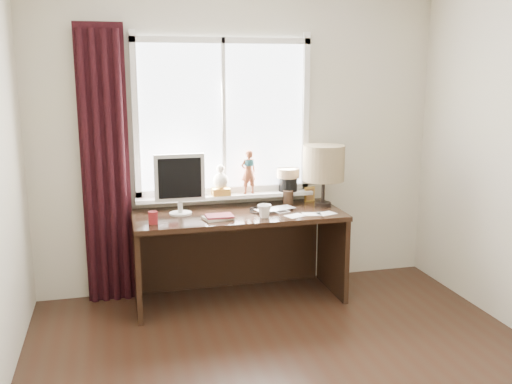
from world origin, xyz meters
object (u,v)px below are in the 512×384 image
object	(u,v)px
laptop	(275,210)
red_cup	(153,218)
desk	(236,238)
mug	(264,211)
table_lamp	(324,164)
monitor	(180,180)

from	to	relation	value
laptop	red_cup	distance (m)	1.01
laptop	desk	size ratio (longest dim) A/B	0.20
laptop	desk	distance (m)	0.42
mug	table_lamp	bearing A→B (deg)	24.07
table_lamp	desk	bearing A→B (deg)	177.76
red_cup	table_lamp	xyz separation A→B (m)	(1.45, 0.24, 0.32)
laptop	table_lamp	distance (m)	0.58
laptop	table_lamp	xyz separation A→B (m)	(0.45, 0.10, 0.35)
laptop	red_cup	xyz separation A→B (m)	(-1.00, -0.14, 0.03)
red_cup	laptop	bearing A→B (deg)	8.09
red_cup	table_lamp	bearing A→B (deg)	9.29
monitor	table_lamp	size ratio (longest dim) A/B	0.94
monitor	mug	bearing A→B (deg)	-22.77
red_cup	mug	bearing A→B (deg)	-1.71
laptop	mug	world-z (taller)	mug
desk	monitor	size ratio (longest dim) A/B	3.47
mug	red_cup	world-z (taller)	mug
mug	red_cup	xyz separation A→B (m)	(-0.86, 0.03, -0.01)
mug	red_cup	distance (m)	0.86
laptop	mug	distance (m)	0.22
laptop	red_cup	size ratio (longest dim) A/B	3.50
desk	table_lamp	size ratio (longest dim) A/B	3.27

